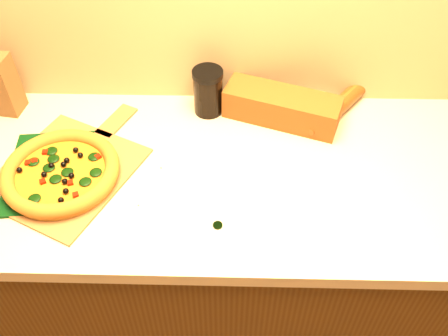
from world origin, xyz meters
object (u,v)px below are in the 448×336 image
Objects in this scene: cutting_board at (48,172)px; dark_jar at (208,91)px; pizza at (61,172)px; pizza_peel at (68,169)px; rolling_pin at (344,101)px.

cutting_board is 0.52m from dark_jar.
pizza reaches higher than cutting_board.
rolling_pin is at bearing 45.64° from pizza_peel.
rolling_pin is at bearing 3.22° from dark_jar.
dark_jar is at bearing 37.87° from pizza.
pizza_peel is 0.47m from dark_jar.
cutting_board is 2.20× the size of dark_jar.
cutting_board is (-0.05, 0.02, -0.02)m from pizza.
dark_jar is (-0.42, -0.02, 0.05)m from rolling_pin.
pizza is 2.12× the size of dark_jar.
pizza is 0.49m from dark_jar.
pizza_peel is 1.65× the size of cutting_board.
rolling_pin is (0.80, 0.29, 0.02)m from pizza_peel.
dark_jar is at bearing -176.78° from rolling_pin.
pizza_peel is at bearing -144.94° from dark_jar.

